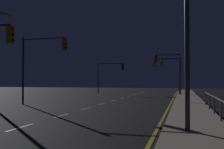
{
  "coord_description": "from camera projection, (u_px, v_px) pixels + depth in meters",
  "views": [
    {
      "loc": [
        6.6,
        -1.2,
        1.97
      ],
      "look_at": [
        -0.44,
        26.1,
        2.62
      ],
      "focal_mm": 43.92,
      "sensor_mm": 36.0,
      "label": 1
    }
  ],
  "objects": [
    {
      "name": "traffic_light_mid_left",
      "position": [
        169.0,
        65.0,
        38.82
      ],
      "size": [
        3.54,
        0.7,
        5.77
      ],
      "color": "#38383D",
      "rests_on": "sidewalk_right"
    },
    {
      "name": "traffic_light_far_center",
      "position": [
        41.0,
        56.0,
        22.54
      ],
      "size": [
        4.15,
        0.42,
        5.69
      ],
      "color": "#2D3033",
      "rests_on": "ground"
    },
    {
      "name": "traffic_light_near_right",
      "position": [
        110.0,
        71.0,
        42.52
      ],
      "size": [
        4.17,
        0.6,
        4.87
      ],
      "color": "#4C4C51",
      "rests_on": "ground"
    },
    {
      "name": "street_lamp_across_street",
      "position": [
        177.0,
        14.0,
        10.17
      ],
      "size": [
        2.18,
        0.4,
        7.13
      ],
      "color": "#2D3033",
      "rests_on": "sidewalk_right"
    },
    {
      "name": "ground_plane",
      "position": [
        88.0,
        108.0,
        19.71
      ],
      "size": [
        112.0,
        112.0,
        0.0
      ],
      "primitive_type": "plane",
      "color": "black",
      "rests_on": "ground"
    },
    {
      "name": "traffic_light_near_left",
      "position": [
        168.0,
        68.0,
        36.08
      ],
      "size": [
        3.66,
        0.37,
        4.98
      ],
      "color": "#38383D",
      "rests_on": "sidewalk_right"
    },
    {
      "name": "street_lamp_far_end",
      "position": [
        187.0,
        47.0,
        23.64
      ],
      "size": [
        0.56,
        1.65,
        8.05
      ],
      "color": "#4C4C51",
      "rests_on": "sidewalk_right"
    },
    {
      "name": "lane_markings_center",
      "position": [
        102.0,
        104.0,
        23.09
      ],
      "size": [
        0.14,
        50.0,
        0.01
      ],
      "color": "silver",
      "rests_on": "ground"
    },
    {
      "name": "sidewalk_right",
      "position": [
        191.0,
        110.0,
        17.92
      ],
      "size": [
        2.59,
        77.0,
        0.14
      ],
      "primitive_type": "cube",
      "color": "#9E937F",
      "rests_on": "ground"
    },
    {
      "name": "lane_edge_line",
      "position": [
        170.0,
        104.0,
        23.15
      ],
      "size": [
        0.14,
        53.0,
        0.01
      ],
      "color": "gold",
      "rests_on": "ground"
    },
    {
      "name": "traffic_light_overhead_east",
      "position": [
        171.0,
        68.0,
        39.45
      ],
      "size": [
        2.89,
        0.35,
        5.22
      ],
      "color": "#4C4C51",
      "rests_on": "sidewalk_right"
    }
  ]
}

